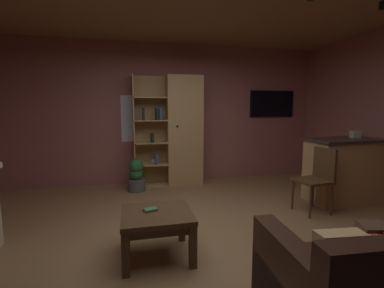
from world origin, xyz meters
name	(u,v)px	position (x,y,z in m)	size (l,w,h in m)	color
floor	(200,242)	(0.00, 0.00, -0.01)	(6.24, 5.23, 0.02)	olive
wall_back	(167,114)	(0.00, 2.64, 1.36)	(6.36, 0.06, 2.72)	#9E5B56
window_pane_back	(141,119)	(-0.51, 2.61, 1.27)	(0.75, 0.01, 0.89)	white
bookshelf_cabinet	(180,131)	(0.21, 2.37, 1.03)	(1.30, 0.41, 2.08)	tan
kitchen_bar_counter	(350,170)	(2.67, 0.79, 0.51)	(1.38, 0.63, 1.01)	tan
tissue_box	(355,134)	(2.77, 0.84, 1.06)	(0.12, 0.12, 0.11)	#BFB299
coffee_table	(157,221)	(-0.49, -0.19, 0.37)	(0.69, 0.63, 0.46)	#4C331E
table_book_0	(151,210)	(-0.55, -0.14, 0.47)	(0.13, 0.09, 0.02)	#387247
dining_chair	(318,176)	(1.85, 0.49, 0.53)	(0.45, 0.45, 0.92)	#4C331E
potted_floor_plant	(136,176)	(-0.64, 2.07, 0.28)	(0.31, 0.31, 0.58)	#4C4C51
wall_mounted_tv	(272,104)	(2.26, 2.58, 1.57)	(0.99, 0.06, 0.56)	black
track_light_spot_4	(382,6)	(2.14, -0.04, 2.65)	(0.07, 0.07, 0.09)	black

